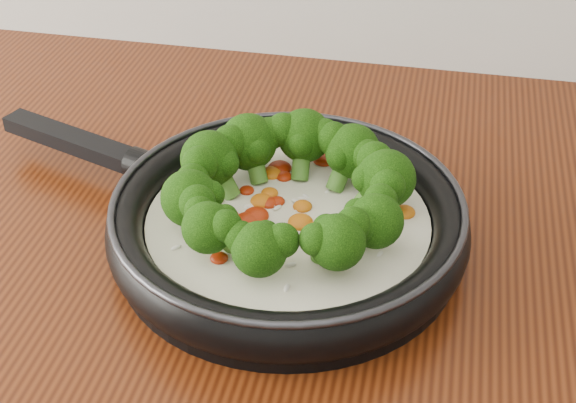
# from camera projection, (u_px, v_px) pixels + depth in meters

# --- Properties ---
(skillet) EXTENTS (0.52, 0.40, 0.09)m
(skillet) POSITION_uv_depth(u_px,v_px,m) (285.00, 213.00, 0.69)
(skillet) COLOR black
(skillet) RESTS_ON counter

